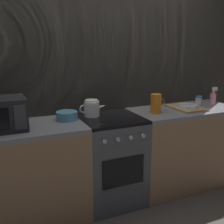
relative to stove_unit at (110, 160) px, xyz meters
name	(u,v)px	position (x,y,z in m)	size (l,w,h in m)	color
ground_plane	(110,199)	(0.00, 0.00, -0.45)	(8.00, 8.00, 0.00)	#47423D
back_wall	(98,83)	(0.00, 0.32, 0.75)	(3.60, 0.05, 2.40)	#A39989
counter_left	(18,176)	(-0.90, 0.00, 0.00)	(1.20, 0.60, 0.90)	#997251
stove_unit	(110,160)	(0.00, 0.00, 0.00)	(0.60, 0.63, 0.90)	#4C4C51
counter_right	(182,147)	(0.90, 0.00, 0.00)	(1.20, 0.60, 0.90)	#997251
kettle	(92,108)	(-0.15, 0.11, 0.53)	(0.28, 0.15, 0.17)	white
mixing_bowl	(67,116)	(-0.41, 0.08, 0.49)	(0.20, 0.20, 0.08)	teal
pitcher	(156,103)	(0.50, -0.04, 0.55)	(0.16, 0.11, 0.20)	orange
dish_pile	(187,107)	(0.92, -0.01, 0.47)	(0.30, 0.40, 0.06)	tan
spice_jar	(199,101)	(1.17, 0.09, 0.50)	(0.08, 0.08, 0.10)	silver
spray_bottle	(213,98)	(1.34, 0.04, 0.53)	(0.08, 0.06, 0.20)	pink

